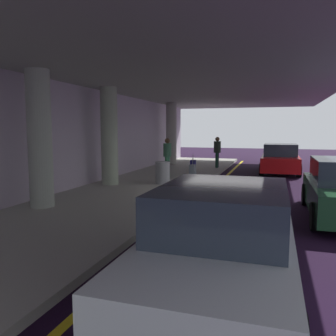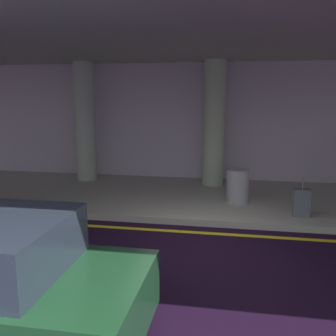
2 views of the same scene
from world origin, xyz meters
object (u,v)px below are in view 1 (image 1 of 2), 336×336
(traveler_with_luggage, at_px, (217,150))
(suitcase_upright_secondary, at_px, (193,172))
(support_column_left_mid, at_px, (40,139))
(support_column_center, at_px, (109,136))
(support_column_right_mid, at_px, (171,134))
(car_red, at_px, (280,159))
(trash_bin_steel, at_px, (163,173))
(person_waiting_for_ride, at_px, (167,154))
(suitcase_upright_primary, at_px, (193,166))
(car_white, at_px, (221,246))

(traveler_with_luggage, xyz_separation_m, suitcase_upright_secondary, (-4.87, 0.22, -0.65))
(support_column_left_mid, distance_m, support_column_center, 4.00)
(support_column_left_mid, xyz_separation_m, suitcase_upright_secondary, (6.13, -2.73, -1.51))
(support_column_left_mid, distance_m, support_column_right_mid, 12.00)
(car_red, xyz_separation_m, trash_bin_steel, (-6.01, 4.36, -0.14))
(support_column_center, xyz_separation_m, support_column_right_mid, (8.00, 0.00, 0.00))
(car_red, bearing_deg, person_waiting_for_ride, -54.21)
(support_column_left_mid, bearing_deg, car_red, -30.13)
(support_column_left_mid, relative_size, trash_bin_steel, 4.29)
(support_column_center, distance_m, suitcase_upright_primary, 5.10)
(support_column_left_mid, distance_m, car_red, 12.49)
(support_column_center, relative_size, trash_bin_steel, 4.29)
(person_waiting_for_ride, bearing_deg, car_white, -92.13)
(trash_bin_steel, bearing_deg, car_white, -156.49)
(support_column_left_mid, bearing_deg, support_column_right_mid, 0.00)
(support_column_left_mid, height_order, support_column_right_mid, same)
(support_column_center, relative_size, car_white, 0.89)
(support_column_center, bearing_deg, trash_bin_steel, -68.73)
(car_red, height_order, person_waiting_for_ride, person_waiting_for_ride)
(support_column_left_mid, xyz_separation_m, suitcase_upright_primary, (8.34, -2.22, -1.51))
(person_waiting_for_ride, bearing_deg, support_column_right_mid, 81.44)
(support_column_center, bearing_deg, traveler_with_luggage, -22.82)
(support_column_left_mid, distance_m, car_white, 6.45)
(car_white, xyz_separation_m, person_waiting_for_ride, (10.87, 4.21, 0.40))
(car_red, height_order, suitcase_upright_secondary, car_red)
(suitcase_upright_secondary, bearing_deg, trash_bin_steel, 129.68)
(car_red, distance_m, car_white, 14.10)
(support_column_left_mid, bearing_deg, person_waiting_for_ride, -8.83)
(support_column_center, xyz_separation_m, car_red, (6.74, -6.24, -1.26))
(traveler_with_luggage, height_order, suitcase_upright_secondary, traveler_with_luggage)
(traveler_with_luggage, bearing_deg, car_white, 40.75)
(person_waiting_for_ride, xyz_separation_m, suitcase_upright_primary, (0.80, -1.05, -0.65))
(support_column_right_mid, bearing_deg, trash_bin_steel, -165.54)
(car_red, bearing_deg, traveler_with_luggage, -90.98)
(support_column_right_mid, height_order, person_waiting_for_ride, support_column_right_mid)
(traveler_with_luggage, bearing_deg, suitcase_upright_primary, 15.91)
(suitcase_upright_primary, distance_m, trash_bin_steel, 3.63)
(car_white, bearing_deg, trash_bin_steel, 22.44)
(support_column_center, bearing_deg, suitcase_upright_secondary, -51.99)
(car_red, distance_m, trash_bin_steel, 7.43)
(car_white, height_order, traveler_with_luggage, traveler_with_luggage)
(traveler_with_luggage, bearing_deg, suitcase_upright_secondary, 28.57)
(support_column_center, bearing_deg, support_column_left_mid, 180.00)
(support_column_right_mid, bearing_deg, support_column_left_mid, 180.00)
(support_column_right_mid, height_order, suitcase_upright_secondary, support_column_right_mid)
(support_column_center, relative_size, car_red, 0.89)
(traveler_with_luggage, xyz_separation_m, suitcase_upright_primary, (-2.66, 0.72, -0.65))
(suitcase_upright_primary, bearing_deg, person_waiting_for_ride, 127.22)
(person_waiting_for_ride, distance_m, suitcase_upright_secondary, 2.20)
(trash_bin_steel, bearing_deg, traveler_with_luggage, -9.69)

